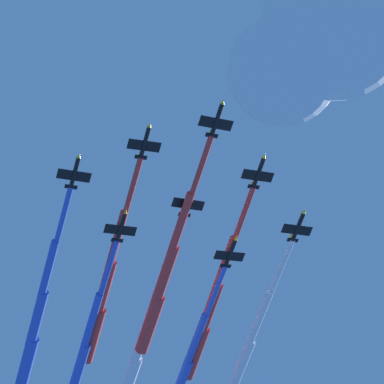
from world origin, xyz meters
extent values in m
cylinder|color=black|center=(13.61, -15.30, 213.78)|extent=(7.02, 7.58, 1.34)
cone|color=#EAB70C|center=(16.99, -19.06, 213.78)|extent=(1.82, 1.82, 1.27)
cylinder|color=black|center=(10.43, -11.77, 213.78)|extent=(1.15, 1.12, 1.00)
ellipsoid|color=black|center=(14.85, -16.85, 214.23)|extent=(1.94, 2.02, 0.85)
cube|color=black|center=(13.26, -14.89, 213.73)|extent=(7.88, 7.47, 2.23)
cube|color=#EAB70C|center=(16.01, -12.41, 214.76)|extent=(2.06, 2.18, 0.27)
cube|color=#EAB70C|center=(10.47, -17.40, 212.84)|extent=(2.06, 2.18, 0.27)
cube|color=black|center=(11.08, -12.49, 213.78)|extent=(3.06, 2.91, 0.90)
cube|color=#EAB70C|center=(10.90, -12.65, 214.70)|extent=(1.38, 1.44, 1.87)
cylinder|color=red|center=(4.82, -5.55, 213.78)|extent=(13.70, 14.95, 1.70)
cylinder|color=red|center=(-6.21, 6.27, 213.70)|extent=(14.34, 15.52, 2.56)
cylinder|color=red|center=(-16.73, 18.55, 213.81)|extent=(14.97, 16.09, 3.41)
cylinder|color=red|center=(-27.23, 30.84, 213.92)|extent=(15.61, 16.66, 4.26)
cylinder|color=black|center=(16.76, 3.16, 217.12)|extent=(6.94, 7.66, 1.35)
cone|color=#EAB70C|center=(20.09, -0.64, 217.12)|extent=(1.82, 1.82, 1.28)
cylinder|color=black|center=(13.64, 6.74, 217.12)|extent=(1.15, 1.12, 1.01)
ellipsoid|color=black|center=(17.98, 1.59, 217.57)|extent=(1.93, 2.03, 0.85)
cube|color=black|center=(16.42, 3.58, 217.07)|extent=(7.92, 7.40, 2.29)
cube|color=#EAB70C|center=(19.20, 6.01, 218.12)|extent=(2.04, 2.19, 0.28)
cube|color=#EAB70C|center=(13.60, 1.11, 216.15)|extent=(2.04, 2.19, 0.28)
cube|color=black|center=(14.27, 6.01, 217.12)|extent=(3.07, 2.88, 0.92)
cube|color=#EAB70C|center=(14.09, 5.85, 218.03)|extent=(1.38, 1.45, 1.87)
cylinder|color=red|center=(8.41, 12.71, 217.12)|extent=(12.84, 14.34, 1.71)
cylinder|color=red|center=(-1.85, 24.00, 217.04)|extent=(13.49, 14.90, 2.57)
cylinder|color=red|center=(-11.59, 35.75, 217.14)|extent=(14.13, 15.46, 3.42)
cylinder|color=red|center=(-21.32, 47.52, 217.26)|extent=(14.77, 16.03, 4.28)
cylinder|color=black|center=(-5.10, -16.28, 216.92)|extent=(6.96, 7.67, 1.37)
cone|color=#EAB70C|center=(-1.77, -20.08, 216.92)|extent=(1.84, 1.84, 1.30)
cylinder|color=black|center=(-8.23, -12.70, 216.92)|extent=(1.17, 1.13, 1.03)
ellipsoid|color=black|center=(-3.90, -17.86, 217.37)|extent=(1.95, 2.04, 0.87)
cube|color=black|center=(-5.44, -15.86, 216.87)|extent=(7.86, 7.36, 2.55)
cube|color=#EAB70C|center=(-2.68, -13.45, 218.04)|extent=(2.04, 2.19, 0.30)
cube|color=#EAB70C|center=(-8.23, -18.30, 215.83)|extent=(2.04, 2.19, 0.30)
cube|color=black|center=(-7.59, -13.43, 216.92)|extent=(3.05, 2.87, 1.02)
cube|color=#EAB70C|center=(-7.79, -13.61, 217.83)|extent=(1.42, 1.49, 1.85)
cylinder|color=red|center=(-13.64, -6.53, 216.92)|extent=(13.29, 14.83, 1.74)
cylinder|color=red|center=(-24.27, 5.18, 216.83)|extent=(13.95, 15.41, 2.62)
cylinder|color=red|center=(-34.39, 17.34, 216.95)|extent=(14.61, 15.98, 3.49)
cylinder|color=red|center=(-44.49, 29.52, 217.08)|extent=(15.26, 16.55, 4.36)
cylinder|color=black|center=(-1.94, 2.19, 215.40)|extent=(7.05, 7.55, 1.34)
cone|color=#EAB70C|center=(1.46, -1.55, 215.40)|extent=(1.81, 1.82, 1.27)
cylinder|color=black|center=(-5.14, 5.70, 215.40)|extent=(1.15, 1.12, 1.00)
ellipsoid|color=black|center=(-0.70, 0.65, 215.85)|extent=(1.95, 2.01, 0.85)
cube|color=black|center=(-2.30, 2.59, 215.35)|extent=(7.86, 7.50, 2.21)
cube|color=#EAB70C|center=(0.45, 5.10, 216.37)|extent=(2.07, 2.17, 0.27)
cube|color=#EAB70C|center=(-5.07, 0.07, 214.47)|extent=(2.07, 2.17, 0.27)
cube|color=black|center=(-4.49, 4.98, 215.40)|extent=(3.05, 2.92, 0.89)
cube|color=#EAB70C|center=(-4.66, 4.82, 216.32)|extent=(1.38, 1.43, 1.87)
cylinder|color=white|center=(-10.75, 11.84, 215.40)|extent=(13.68, 14.77, 1.70)
cylinder|color=white|center=(-21.76, 23.49, 215.33)|extent=(14.31, 15.34, 2.55)
cylinder|color=white|center=(-32.27, 35.60, 215.43)|extent=(14.94, 15.92, 3.41)
cylinder|color=white|center=(-42.76, 47.73, 215.54)|extent=(15.57, 16.49, 4.26)
cylinder|color=black|center=(19.92, 21.63, 216.75)|extent=(6.99, 7.61, 1.34)
cone|color=#EAB70C|center=(23.28, 17.85, 216.75)|extent=(1.82, 1.82, 1.27)
cylinder|color=black|center=(16.76, 25.17, 216.75)|extent=(1.15, 1.12, 1.01)
ellipsoid|color=black|center=(21.15, 20.07, 217.21)|extent=(1.94, 2.02, 0.85)
cube|color=black|center=(19.57, 22.04, 216.71)|extent=(7.89, 7.45, 2.24)
cube|color=#EAB70C|center=(22.34, 24.50, 217.74)|extent=(2.05, 2.18, 0.27)
cube|color=#EAB70C|center=(16.77, 19.55, 215.81)|extent=(2.05, 2.18, 0.27)
cube|color=black|center=(17.40, 24.45, 216.75)|extent=(3.06, 2.90, 0.90)
cube|color=#EAB70C|center=(17.22, 24.29, 217.67)|extent=(1.37, 1.44, 1.87)
cylinder|color=white|center=(10.83, 31.83, 216.75)|extent=(14.45, 15.93, 1.71)
cylinder|color=white|center=(-0.84, 44.50, 216.68)|extent=(15.09, 16.50, 2.56)
cylinder|color=white|center=(-12.00, 57.63, 216.78)|extent=(15.72, 17.06, 3.41)
cylinder|color=black|center=(-23.80, -17.25, 214.75)|extent=(7.06, 7.56, 1.34)
cone|color=#EAB70C|center=(-20.40, -20.98, 214.75)|extent=(1.82, 1.82, 1.28)
cylinder|color=black|center=(-27.00, -13.74, 214.75)|extent=(1.15, 1.12, 1.01)
ellipsoid|color=black|center=(-22.56, -18.80, 215.20)|extent=(1.95, 2.02, 0.85)
cube|color=black|center=(-24.16, -16.85, 214.70)|extent=(7.85, 7.49, 2.28)
cube|color=#EAB70C|center=(-21.42, -14.35, 215.75)|extent=(2.07, 2.17, 0.28)
cube|color=#EAB70C|center=(-26.92, -19.37, 213.78)|extent=(2.07, 2.17, 0.28)
cube|color=black|center=(-26.35, -14.46, 214.75)|extent=(3.05, 2.91, 0.91)
cube|color=#EAB70C|center=(-26.53, -14.62, 215.66)|extent=(1.39, 1.44, 1.87)
cylinder|color=blue|center=(-32.72, -7.47, 214.75)|extent=(13.95, 15.06, 1.71)
cylinder|color=blue|center=(-43.96, 4.43, 214.67)|extent=(14.58, 15.64, 2.57)
cylinder|color=blue|center=(-54.69, 16.79, 214.77)|extent=(15.21, 16.22, 3.42)
cylinder|color=blue|center=(-65.41, 29.18, 214.89)|extent=(15.84, 16.79, 4.28)
cylinder|color=black|center=(1.21, 20.65, 215.41)|extent=(7.07, 7.58, 1.37)
cone|color=#EAB70C|center=(4.61, 16.91, 215.41)|extent=(1.84, 1.84, 1.30)
cylinder|color=black|center=(-1.99, 24.16, 215.41)|extent=(1.17, 1.14, 1.03)
ellipsoid|color=black|center=(2.44, 19.09, 215.86)|extent=(1.96, 2.03, 0.87)
cube|color=black|center=(0.86, 21.06, 215.36)|extent=(7.79, 7.43, 2.58)
cube|color=#EAB70C|center=(3.57, 23.52, 216.55)|extent=(2.06, 2.17, 0.30)
cube|color=#EAB70C|center=(-1.88, 18.57, 214.31)|extent=(2.06, 2.17, 0.30)
cube|color=black|center=(-1.33, 23.45, 215.41)|extent=(3.03, 2.89, 1.03)
cube|color=#EAB70C|center=(-1.54, 23.26, 216.32)|extent=(1.44, 1.49, 1.85)
cylinder|color=blue|center=(-7.76, 30.50, 215.41)|extent=(14.10, 15.25, 1.75)
cylinder|color=blue|center=(-19.10, 42.55, 215.32)|extent=(14.74, 15.84, 2.62)
cylinder|color=black|center=(-20.65, 1.21, 214.67)|extent=(7.05, 7.58, 1.36)
cone|color=#EAB70C|center=(-17.26, -2.53, 214.67)|extent=(1.83, 1.83, 1.29)
cylinder|color=black|center=(-23.84, 4.73, 214.67)|extent=(1.16, 1.13, 1.02)
ellipsoid|color=black|center=(-19.41, -0.34, 215.12)|extent=(1.96, 2.02, 0.86)
cube|color=black|center=(-21.00, 1.62, 214.62)|extent=(7.83, 7.45, 2.42)
cube|color=#EAB70C|center=(-18.27, 4.10, 215.74)|extent=(2.06, 2.17, 0.29)
cube|color=#EAB70C|center=(-23.76, -0.88, 213.64)|extent=(2.06, 2.17, 0.29)
cube|color=black|center=(-23.19, 4.01, 214.67)|extent=(3.04, 2.90, 0.97)
cube|color=#EAB70C|center=(-23.38, 3.84, 215.59)|extent=(1.41, 1.46, 1.86)
cylinder|color=blue|center=(-29.93, 11.44, 214.67)|extent=(14.82, 16.09, 1.73)
cylinder|color=blue|center=(-41.92, 24.23, 214.59)|extent=(15.46, 16.67, 2.59)
cylinder|color=blue|center=(-53.40, 37.48, 214.70)|extent=(16.10, 17.25, 3.46)
sphere|color=white|center=(46.71, -26.06, 210.03)|extent=(33.19, 33.19, 33.19)
sphere|color=white|center=(32.64, -21.82, 208.55)|extent=(24.90, 24.90, 24.90)
sphere|color=white|center=(47.17, -20.62, 220.68)|extent=(18.26, 18.26, 18.26)
camera|label=1|loc=(36.42, -77.18, 48.13)|focal=70.48mm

